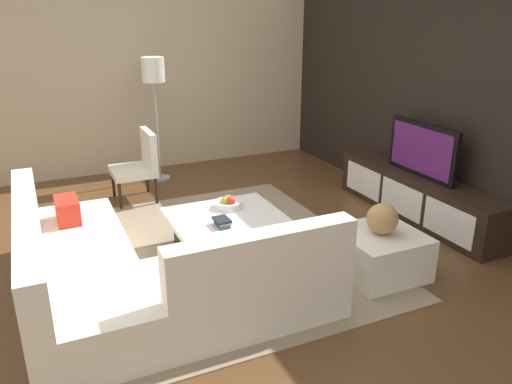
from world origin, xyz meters
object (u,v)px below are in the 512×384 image
at_px(floor_lamp, 154,79).
at_px(fruit_bowl, 229,203).
at_px(decorative_ball, 382,219).
at_px(ottoman, 379,253).
at_px(book_stack, 222,222).
at_px(accent_chair_near, 140,162).
at_px(media_console, 417,196).
at_px(television, 422,150).
at_px(coffee_table, 226,232).
at_px(sectional_couch, 137,274).

xyz_separation_m(floor_lamp, fruit_bowl, (2.29, 0.13, -0.96)).
relative_size(fruit_bowl, decorative_ball, 1.01).
bearing_deg(ottoman, book_stack, -122.78).
xyz_separation_m(accent_chair_near, floor_lamp, (-0.69, 0.40, 0.91)).
xyz_separation_m(media_console, book_stack, (0.12, -2.42, 0.17)).
distance_m(television, fruit_bowl, 2.25).
height_order(media_console, accent_chair_near, accent_chair_near).
bearing_deg(decorative_ball, book_stack, -122.78).
bearing_deg(ottoman, television, 126.34).
distance_m(media_console, fruit_bowl, 2.22).
relative_size(accent_chair_near, decorative_ball, 3.14).
height_order(accent_chair_near, fruit_bowl, accent_chair_near).
xyz_separation_m(television, accent_chair_near, (-1.88, -2.73, -0.31)).
xyz_separation_m(coffee_table, floor_lamp, (-2.47, -0.03, 1.19)).
relative_size(sectional_couch, coffee_table, 2.19).
bearing_deg(television, sectional_couch, -81.36).
xyz_separation_m(media_console, coffee_table, (-0.10, -2.30, -0.05)).
distance_m(accent_chair_near, decorative_ball, 3.16).
distance_m(television, accent_chair_near, 3.33).
height_order(sectional_couch, floor_lamp, floor_lamp).
bearing_deg(decorative_ball, media_console, 126.35).
xyz_separation_m(accent_chair_near, book_stack, (1.99, 0.31, -0.07)).
relative_size(floor_lamp, fruit_bowl, 5.97).
height_order(floor_lamp, fruit_bowl, floor_lamp).
bearing_deg(floor_lamp, decorative_ball, 17.82).
bearing_deg(decorative_ball, accent_chair_near, -151.31).
height_order(coffee_table, fruit_bowl, fruit_bowl).
xyz_separation_m(decorative_ball, book_stack, (-0.78, -1.20, -0.12)).
distance_m(coffee_table, fruit_bowl, 0.31).
bearing_deg(accent_chair_near, floor_lamp, 143.52).
bearing_deg(floor_lamp, television, 42.17).
bearing_deg(fruit_bowl, book_stack, -29.25).
bearing_deg(media_console, coffee_table, -92.49).
distance_m(sectional_couch, accent_chair_near, 2.45).
distance_m(floor_lamp, decorative_ball, 3.73).
distance_m(television, coffee_table, 2.38).
relative_size(sectional_couch, floor_lamp, 1.41).
bearing_deg(fruit_bowl, decorative_ball, 40.16).
distance_m(television, decorative_ball, 1.53).
bearing_deg(sectional_couch, television, 98.64).
height_order(coffee_table, accent_chair_near, accent_chair_near).
bearing_deg(sectional_couch, decorative_ball, 79.35).
relative_size(coffee_table, floor_lamp, 0.64).
distance_m(floor_lamp, fruit_bowl, 2.49).
xyz_separation_m(media_console, floor_lamp, (-2.57, -2.33, 1.14)).
distance_m(accent_chair_near, book_stack, 2.02).
bearing_deg(decorative_ball, television, 126.34).
relative_size(ottoman, decorative_ball, 2.53).
xyz_separation_m(fruit_bowl, book_stack, (0.39, -0.22, -0.02)).
height_order(media_console, sectional_couch, sectional_couch).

